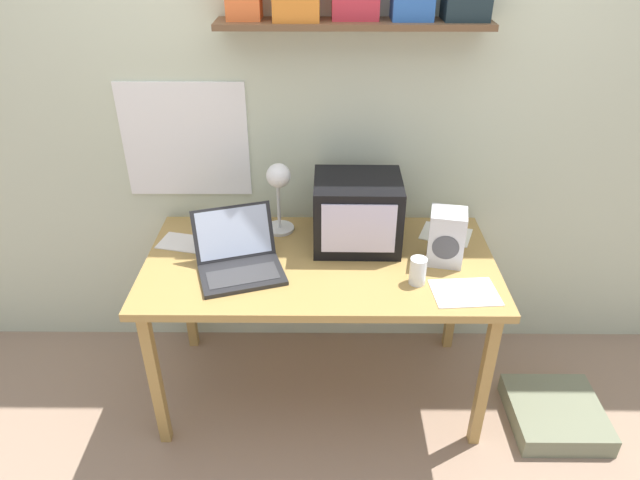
{
  "coord_description": "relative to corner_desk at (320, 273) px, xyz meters",
  "views": [
    {
      "loc": [
        0.01,
        -2.05,
        2.09
      ],
      "look_at": [
        0.0,
        0.0,
        0.85
      ],
      "focal_mm": 32.0,
      "sensor_mm": 36.0,
      "label": 1
    }
  ],
  "objects": [
    {
      "name": "ground_plane",
      "position": [
        0.0,
        0.0,
        -0.69
      ],
      "size": [
        12.0,
        12.0,
        0.0
      ],
      "primitive_type": "plane",
      "color": "#9B7E68"
    },
    {
      "name": "back_wall",
      "position": [
        0.0,
        0.44,
        0.63
      ],
      "size": [
        5.6,
        0.24,
        2.6
      ],
      "color": "beige",
      "rests_on": "ground_plane"
    },
    {
      "name": "corner_desk",
      "position": [
        0.0,
        0.0,
        0.0
      ],
      "size": [
        1.5,
        0.76,
        0.75
      ],
      "color": "#AB8546",
      "rests_on": "ground_plane"
    },
    {
      "name": "crt_monitor",
      "position": [
        0.16,
        0.15,
        0.22
      ],
      "size": [
        0.38,
        0.33,
        0.31
      ],
      "rotation": [
        0.0,
        0.0,
        -0.01
      ],
      "color": "black",
      "rests_on": "corner_desk"
    },
    {
      "name": "laptop",
      "position": [
        -0.34,
        -0.06,
        0.12
      ],
      "size": [
        0.42,
        0.4,
        0.23
      ],
      "rotation": [
        0.0,
        0.0,
        0.3
      ],
      "color": "#232326",
      "rests_on": "corner_desk"
    },
    {
      "name": "desk_lamp",
      "position": [
        -0.18,
        0.21,
        0.31
      ],
      "size": [
        0.13,
        0.18,
        0.36
      ],
      "rotation": [
        0.0,
        0.0,
        0.16
      ],
      "color": "white",
      "rests_on": "corner_desk"
    },
    {
      "name": "juice_glass",
      "position": [
        0.39,
        -0.17,
        0.12
      ],
      "size": [
        0.07,
        0.07,
        0.11
      ],
      "color": "white",
      "rests_on": "corner_desk"
    },
    {
      "name": "space_heater",
      "position": [
        0.53,
        0.0,
        0.18
      ],
      "size": [
        0.17,
        0.17,
        0.24
      ],
      "rotation": [
        0.0,
        0.0,
        -0.2
      ],
      "color": "silver",
      "rests_on": "corner_desk"
    },
    {
      "name": "loose_paper_near_monitor",
      "position": [
        -0.39,
        0.19,
        0.07
      ],
      "size": [
        0.28,
        0.27,
        0.0
      ],
      "rotation": [
        0.0,
        0.0,
        -0.45
      ],
      "color": "white",
      "rests_on": "corner_desk"
    },
    {
      "name": "open_notebook",
      "position": [
        -0.59,
        0.13,
        0.07
      ],
      "size": [
        0.3,
        0.2,
        0.0
      ],
      "rotation": [
        0.0,
        0.0,
        -0.23
      ],
      "color": "silver",
      "rests_on": "corner_desk"
    },
    {
      "name": "loose_paper_near_laptop",
      "position": [
        0.58,
        0.22,
        0.07
      ],
      "size": [
        0.27,
        0.24,
        0.0
      ],
      "rotation": [
        0.0,
        0.0,
        -0.36
      ],
      "color": "white",
      "rests_on": "corner_desk"
    },
    {
      "name": "printed_handout",
      "position": [
        0.57,
        -0.23,
        0.07
      ],
      "size": [
        0.27,
        0.21,
        0.0
      ],
      "rotation": [
        0.0,
        0.0,
        0.08
      ],
      "color": "white",
      "rests_on": "corner_desk"
    },
    {
      "name": "floor_cushion",
      "position": [
        1.09,
        -0.21,
        -0.64
      ],
      "size": [
        0.41,
        0.41,
        0.1
      ],
      "color": "gray",
      "rests_on": "ground_plane"
    }
  ]
}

